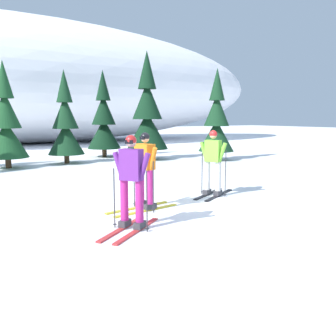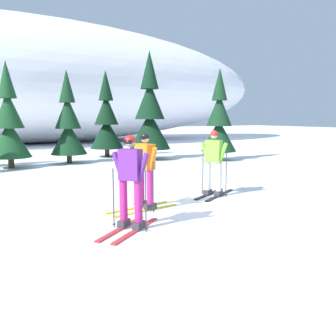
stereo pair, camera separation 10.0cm
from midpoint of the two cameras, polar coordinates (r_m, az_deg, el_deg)
ground_plane at (r=8.60m, az=5.03°, el=-6.03°), size 120.00×120.00×0.00m
skier_orange_jacket at (r=8.16m, az=-3.28°, el=-0.18°), size 1.76×0.82×1.75m
skier_purple_jacket at (r=6.72m, az=-5.53°, el=-1.98°), size 1.58×1.34×1.76m
skier_lime_jacket at (r=9.61m, az=7.52°, el=0.95°), size 1.66×1.16×1.74m
pine_tree_center_left at (r=16.10m, az=-23.65°, el=6.41°), size 1.67×1.67×4.33m
pine_tree_center at (r=16.86m, az=-15.32°, el=6.61°), size 1.61×1.61×4.16m
pine_tree_center_right at (r=19.23m, az=-9.54°, el=7.32°), size 1.73×1.73×4.48m
pine_tree_right at (r=17.83m, az=-2.73°, el=8.40°), size 2.02×2.02×5.24m
pine_tree_far_right at (r=17.64m, az=8.21°, el=7.16°), size 1.69×1.69×4.38m
snow_ridge_background at (r=31.17m, az=-21.82°, el=12.57°), size 43.94×14.87×9.67m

